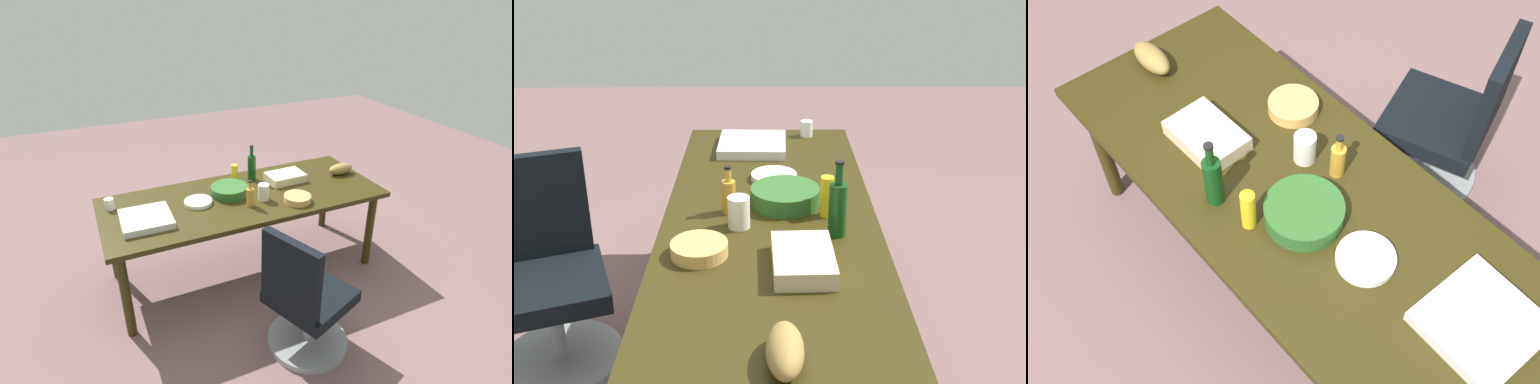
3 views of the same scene
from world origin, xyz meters
The scene contains 13 objects.
ground_plane centered at (0.00, 0.00, 0.00)m, with size 10.00×10.00×0.00m, color #775858.
conference_table centered at (0.00, 0.00, 0.67)m, with size 2.27×0.91×0.74m.
office_chair centered at (0.02, -0.99, 0.37)m, with size 0.62×0.62×0.96m.
bread_loaf centered at (0.97, 0.04, 0.79)m, with size 0.24×0.11×0.10m, color olive.
dressing_bottle centered at (-0.02, -0.18, 0.82)m, with size 0.07×0.07×0.21m.
chip_bowl centered at (0.35, -0.27, 0.77)m, with size 0.22×0.22×0.05m, color #DDAB55.
mustard_bottle centered at (0.02, 0.24, 0.83)m, with size 0.06×0.06×0.18m, color yellow.
mayo_jar centered at (0.12, -0.13, 0.81)m, with size 0.09×0.09×0.13m, color white.
paper_plate_stack centered at (-0.38, 0.02, 0.76)m, with size 0.22×0.22×0.03m, color white.
pizza_box centered at (-0.81, -0.09, 0.77)m, with size 0.36×0.36×0.05m, color silver.
sheet_cake centered at (0.45, 0.12, 0.78)m, with size 0.32×0.22×0.07m, color beige.
salad_bowl centered at (-0.10, 0.07, 0.78)m, with size 0.30×0.30×0.08m, color #2C5C25.
wine_bottle centered at (0.19, 0.27, 0.86)m, with size 0.09×0.09×0.32m.
Camera 3 is at (-1.05, 0.98, 2.70)m, focal length 43.88 mm.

